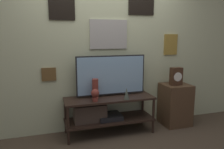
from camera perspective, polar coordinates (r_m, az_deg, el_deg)
ground_plane at (r=3.33m, az=0.70°, el=-16.81°), size 12.00×12.00×0.00m
wall_back at (r=3.49m, az=-1.98°, el=7.72°), size 6.40×0.08×2.70m
media_console at (r=3.39m, az=-2.65°, el=-9.62°), size 1.37×0.45×0.57m
television at (r=3.38m, az=-0.21°, el=-0.19°), size 1.09×0.05×0.63m
vase_tall_ceramic at (r=3.27m, az=-4.40°, el=-3.75°), size 0.09×0.09×0.30m
vase_slim_bronze at (r=3.25m, az=3.81°, el=-4.99°), size 0.08×0.08×0.17m
decorative_bust at (r=3.15m, az=-4.44°, el=-5.16°), size 0.12×0.12×0.18m
side_table at (r=3.91m, az=16.14°, el=-7.48°), size 0.45×0.43×0.70m
mantel_clock at (r=3.75m, az=16.40°, el=-0.46°), size 0.20×0.11×0.29m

